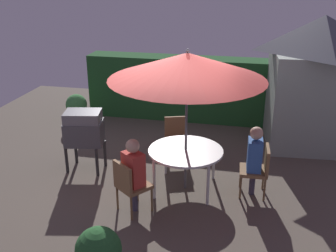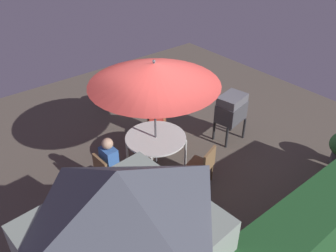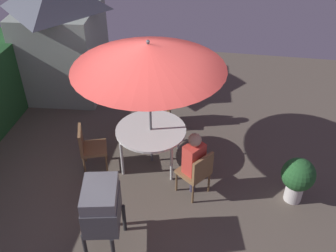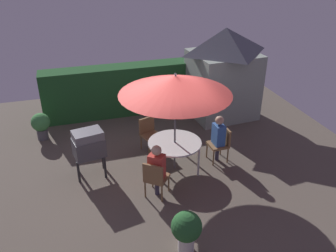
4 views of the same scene
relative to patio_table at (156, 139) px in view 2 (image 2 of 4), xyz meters
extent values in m
plane|color=brown|center=(-0.39, 0.07, -0.70)|extent=(11.00, 11.00, 0.00)
cube|color=#1E4C23|center=(-0.39, 3.57, 0.10)|extent=(5.50, 0.71, 1.61)
pyramid|color=#4C515B|center=(2.39, 2.58, 1.74)|extent=(2.17, 1.99, 0.75)
cylinder|color=white|center=(0.00, 0.00, 0.04)|extent=(1.30, 1.30, 0.04)
cylinder|color=beige|center=(-0.46, -0.46, -0.34)|extent=(0.05, 0.05, 0.72)
cylinder|color=beige|center=(0.46, -0.46, -0.34)|extent=(0.05, 0.05, 0.72)
cylinder|color=beige|center=(-0.46, 0.46, -0.34)|extent=(0.05, 0.05, 0.72)
cylinder|color=beige|center=(0.46, 0.46, -0.34)|extent=(0.05, 0.05, 0.72)
cylinder|color=#4C4C51|center=(0.00, 0.00, 0.52)|extent=(0.04, 0.04, 2.45)
cone|color=#B73833|center=(0.00, 0.00, 1.53)|extent=(2.58, 2.58, 0.43)
sphere|color=#4C4C51|center=(0.00, 0.00, 1.78)|extent=(0.06, 0.06, 0.06)
cube|color=#47474C|center=(-2.02, 0.31, 0.07)|extent=(0.78, 0.63, 0.45)
cube|color=slate|center=(-2.02, 0.31, 0.40)|extent=(0.75, 0.60, 0.20)
cylinder|color=#262628|center=(-2.33, 0.10, -0.43)|extent=(0.06, 0.06, 0.55)
cylinder|color=#262628|center=(-1.71, 0.10, -0.43)|extent=(0.06, 0.06, 0.55)
cylinder|color=#262628|center=(-2.33, 0.52, -0.43)|extent=(0.06, 0.06, 0.55)
cylinder|color=#262628|center=(-1.71, 0.52, -0.43)|extent=(0.06, 0.06, 0.55)
cube|color=olive|center=(-0.68, -0.87, -0.25)|extent=(0.65, 0.65, 0.06)
cube|color=olive|center=(-0.81, -1.03, -0.03)|extent=(0.39, 0.32, 0.45)
cylinder|color=brown|center=(-0.96, -0.90, -0.48)|extent=(0.04, 0.04, 0.45)
cylinder|color=brown|center=(-0.65, -1.15, -0.48)|extent=(0.04, 0.04, 0.45)
cylinder|color=brown|center=(-0.72, -0.59, -0.48)|extent=(0.04, 0.04, 0.45)
cylinder|color=brown|center=(-0.40, -0.83, -0.48)|extent=(0.04, 0.04, 0.45)
cube|color=olive|center=(1.17, 0.05, -0.25)|extent=(0.48, 0.48, 0.06)
cube|color=olive|center=(1.38, 0.06, -0.03)|extent=(0.07, 0.46, 0.45)
cylinder|color=brown|center=(1.38, -0.14, -0.48)|extent=(0.04, 0.04, 0.45)
cylinder|color=brown|center=(1.36, 0.26, -0.48)|extent=(0.04, 0.04, 0.45)
cylinder|color=brown|center=(0.98, -0.16, -0.48)|extent=(0.04, 0.04, 0.45)
cylinder|color=brown|center=(0.96, 0.24, -0.48)|extent=(0.04, 0.04, 0.45)
cube|color=olive|center=(-0.34, 1.01, -0.25)|extent=(0.58, 0.58, 0.06)
cube|color=olive|center=(-0.41, 1.21, -0.03)|extent=(0.45, 0.20, 0.45)
cylinder|color=brown|center=(-0.22, 1.26, -0.48)|extent=(0.04, 0.04, 0.45)
cylinder|color=brown|center=(-0.60, 1.13, -0.48)|extent=(0.04, 0.04, 0.45)
cylinder|color=brown|center=(-0.09, 0.88, -0.48)|extent=(0.04, 0.04, 0.45)
cylinder|color=brown|center=(-0.47, 0.76, -0.48)|extent=(0.04, 0.04, 0.45)
cylinder|color=silver|center=(-0.60, -2.60, -0.53)|extent=(0.30, 0.30, 0.34)
sphere|color=#235628|center=(-0.60, -2.60, -0.12)|extent=(0.56, 0.56, 0.56)
cube|color=#CC3D33|center=(-0.68, -0.87, 0.05)|extent=(0.42, 0.40, 0.55)
sphere|color=tan|center=(-0.68, -0.87, 0.45)|extent=(0.22, 0.22, 0.22)
cylinder|color=#383347|center=(-0.68, -0.87, -0.46)|extent=(0.10, 0.10, 0.48)
cube|color=#3866B2|center=(1.17, 0.05, 0.05)|extent=(0.25, 0.35, 0.55)
sphere|color=tan|center=(1.17, 0.05, 0.45)|extent=(0.22, 0.22, 0.22)
cylinder|color=#383347|center=(1.17, 0.05, -0.46)|extent=(0.10, 0.10, 0.48)
camera|label=1|loc=(1.03, -6.20, 3.00)|focal=42.71mm
camera|label=2|loc=(3.63, 4.88, 4.30)|focal=37.28mm
camera|label=3|loc=(-5.52, -1.21, 4.25)|focal=41.00mm
camera|label=4|loc=(-2.26, -7.03, 4.37)|focal=37.77mm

